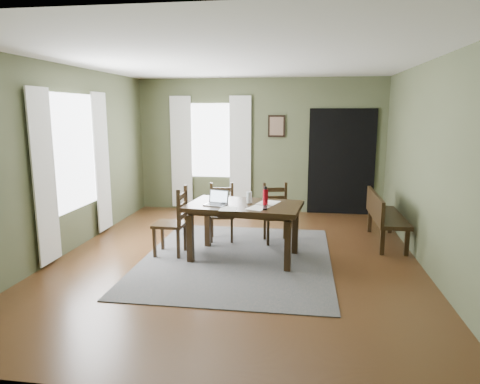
% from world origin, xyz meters
% --- Properties ---
extents(ground, '(5.00, 6.00, 0.01)m').
position_xyz_m(ground, '(0.00, 0.00, -0.01)').
color(ground, '#492C16').
extents(room_shell, '(5.02, 6.02, 2.71)m').
position_xyz_m(room_shell, '(0.00, 0.00, 1.80)').
color(room_shell, '#4D5436').
rests_on(room_shell, ground).
extents(rug, '(2.60, 3.20, 0.01)m').
position_xyz_m(rug, '(0.00, 0.00, 0.01)').
color(rug, '#454545').
rests_on(rug, ground).
extents(dining_table, '(1.64, 1.10, 0.77)m').
position_xyz_m(dining_table, '(0.10, 0.04, 0.69)').
color(dining_table, black).
rests_on(dining_table, rug).
extents(chair_end, '(0.43, 0.43, 0.98)m').
position_xyz_m(chair_end, '(-0.93, 0.04, 0.48)').
color(chair_end, black).
rests_on(chair_end, rug).
extents(chair_back_left, '(0.45, 0.45, 0.90)m').
position_xyz_m(chair_back_left, '(-0.38, 0.87, 0.44)').
color(chair_back_left, black).
rests_on(chair_back_left, rug).
extents(chair_back_right, '(0.49, 0.49, 0.92)m').
position_xyz_m(chair_back_right, '(0.49, 0.88, 0.45)').
color(chair_back_right, black).
rests_on(chair_back_right, rug).
extents(bench, '(0.45, 1.40, 0.79)m').
position_xyz_m(bench, '(2.15, 1.07, 0.47)').
color(bench, black).
rests_on(bench, ground).
extents(laptop, '(0.34, 0.30, 0.20)m').
position_xyz_m(laptop, '(-0.27, -0.06, 0.83)').
color(laptop, '#B7B7BC').
rests_on(laptop, dining_table).
extents(computer_mouse, '(0.09, 0.12, 0.04)m').
position_xyz_m(computer_mouse, '(-0.17, -0.04, 0.80)').
color(computer_mouse, '#3F3F42').
rests_on(computer_mouse, dining_table).
extents(tv_remote, '(0.06, 0.19, 0.02)m').
position_xyz_m(tv_remote, '(0.41, -0.20, 0.79)').
color(tv_remote, black).
rests_on(tv_remote, dining_table).
extents(drinking_glass, '(0.09, 0.09, 0.16)m').
position_xyz_m(drinking_glass, '(0.16, 0.11, 0.86)').
color(drinking_glass, silver).
rests_on(drinking_glass, dining_table).
extents(water_bottle, '(0.09, 0.09, 0.25)m').
position_xyz_m(water_bottle, '(0.39, 0.03, 0.90)').
color(water_bottle, maroon).
rests_on(water_bottle, dining_table).
extents(paper_b, '(0.33, 0.37, 0.00)m').
position_xyz_m(paper_b, '(0.31, -0.18, 0.78)').
color(paper_b, white).
rests_on(paper_b, dining_table).
extents(paper_d, '(0.34, 0.39, 0.00)m').
position_xyz_m(paper_d, '(0.42, 0.16, 0.78)').
color(paper_d, white).
rests_on(paper_d, dining_table).
extents(paper_e, '(0.23, 0.29, 0.00)m').
position_xyz_m(paper_e, '(-0.07, -0.29, 0.78)').
color(paper_e, white).
rests_on(paper_e, dining_table).
extents(window_left, '(0.01, 1.30, 1.70)m').
position_xyz_m(window_left, '(-2.47, 0.20, 1.45)').
color(window_left, white).
rests_on(window_left, ground).
extents(window_back, '(1.00, 0.01, 1.50)m').
position_xyz_m(window_back, '(-1.00, 2.97, 1.45)').
color(window_back, white).
rests_on(window_back, ground).
extents(curtain_left_near, '(0.03, 0.48, 2.30)m').
position_xyz_m(curtain_left_near, '(-2.44, -0.62, 1.20)').
color(curtain_left_near, silver).
rests_on(curtain_left_near, ground).
extents(curtain_left_far, '(0.03, 0.48, 2.30)m').
position_xyz_m(curtain_left_far, '(-2.44, 1.02, 1.20)').
color(curtain_left_far, silver).
rests_on(curtain_left_far, ground).
extents(curtain_back_left, '(0.44, 0.03, 2.30)m').
position_xyz_m(curtain_back_left, '(-1.62, 2.94, 1.20)').
color(curtain_back_left, silver).
rests_on(curtain_back_left, ground).
extents(curtain_back_right, '(0.44, 0.03, 2.30)m').
position_xyz_m(curtain_back_right, '(-0.38, 2.94, 1.20)').
color(curtain_back_right, silver).
rests_on(curtain_back_right, ground).
extents(framed_picture, '(0.34, 0.03, 0.44)m').
position_xyz_m(framed_picture, '(0.35, 2.97, 1.75)').
color(framed_picture, black).
rests_on(framed_picture, ground).
extents(doorway_back, '(1.30, 0.03, 2.10)m').
position_xyz_m(doorway_back, '(1.65, 2.97, 1.05)').
color(doorway_back, black).
rests_on(doorway_back, ground).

